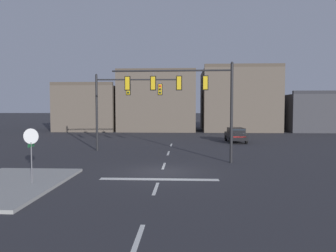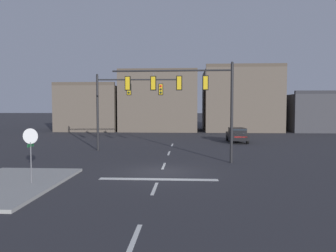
{
  "view_description": "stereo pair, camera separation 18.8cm",
  "coord_description": "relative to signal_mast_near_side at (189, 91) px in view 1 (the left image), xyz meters",
  "views": [
    {
      "loc": [
        1.36,
        -19.27,
        3.86
      ],
      "look_at": [
        0.25,
        2.49,
        2.61
      ],
      "focal_mm": 34.92,
      "sensor_mm": 36.0,
      "label": 1
    },
    {
      "loc": [
        1.55,
        -19.26,
        3.86
      ],
      "look_at": [
        0.25,
        2.49,
        2.61
      ],
      "focal_mm": 34.92,
      "sensor_mm": 36.0,
      "label": 2
    }
  ],
  "objects": [
    {
      "name": "sidewalk_near_corner",
      "position": [
        -9.0,
        -7.58,
        -4.89
      ],
      "size": [
        5.0,
        8.0,
        0.15
      ],
      "primitive_type": "cube",
      "color": "gray",
      "rests_on": "ground"
    },
    {
      "name": "stop_sign",
      "position": [
        -7.84,
        -7.31,
        -2.82
      ],
      "size": [
        0.76,
        0.64,
        2.83
      ],
      "color": "#56565B",
      "rests_on": "ground"
    },
    {
      "name": "building_row",
      "position": [
        4.69,
        31.77,
        -0.73
      ],
      "size": [
        54.94,
        12.35,
        10.4
      ],
      "color": "brown",
      "rests_on": "ground"
    },
    {
      "name": "lane_centreline",
      "position": [
        -1.69,
        -1.58,
        -4.96
      ],
      "size": [
        0.16,
        26.4,
        0.01
      ],
      "color": "silver",
      "rests_on": "ground"
    },
    {
      "name": "ground_plane",
      "position": [
        -1.69,
        -3.58,
        -4.97
      ],
      "size": [
        400.0,
        400.0,
        0.0
      ],
      "primitive_type": "plane",
      "color": "#2B2B30"
    },
    {
      "name": "signal_mast_near_side",
      "position": [
        0.0,
        0.0,
        0.0
      ],
      "size": [
        8.46,
        0.53,
        6.99
      ],
      "color": "black",
      "rests_on": "ground"
    },
    {
      "name": "signal_mast_far_side",
      "position": [
        -5.98,
        5.86,
        -0.32
      ],
      "size": [
        7.42,
        0.46,
        6.82
      ],
      "color": "black",
      "rests_on": "ground"
    },
    {
      "name": "stop_bar_paint",
      "position": [
        -1.69,
        -5.58,
        -4.96
      ],
      "size": [
        6.4,
        0.5,
        0.01
      ],
      "primitive_type": "cube",
      "color": "silver",
      "rests_on": "ground"
    },
    {
      "name": "car_lot_nearside",
      "position": [
        5.34,
        13.43,
        -4.11
      ],
      "size": [
        2.04,
        4.51,
        1.61
      ],
      "color": "black",
      "rests_on": "ground"
    }
  ]
}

